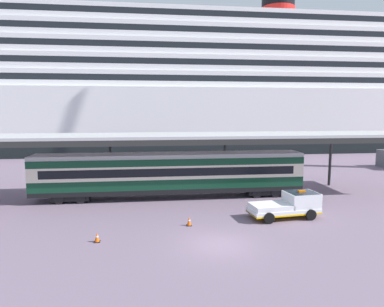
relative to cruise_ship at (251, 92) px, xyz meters
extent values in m
plane|color=slate|center=(-17.92, -53.92, -12.08)|extent=(400.00, 400.00, 0.00)
cube|color=black|center=(-0.03, 0.01, -10.27)|extent=(148.67, 28.65, 3.61)
cube|color=white|center=(-0.03, 0.01, -4.26)|extent=(148.67, 28.65, 8.42)
cube|color=white|center=(-0.03, 0.01, 1.40)|extent=(136.78, 26.36, 2.89)
cube|color=black|center=(-0.03, -13.12, 1.54)|extent=(130.83, 0.12, 1.04)
cube|color=white|center=(-0.03, 0.01, 4.29)|extent=(131.31, 25.31, 2.89)
cube|color=black|center=(-0.03, -12.59, 4.44)|extent=(125.60, 0.12, 1.04)
cube|color=white|center=(-0.03, 0.01, 7.19)|extent=(125.84, 24.25, 2.89)
cube|color=black|center=(-0.03, -12.07, 7.33)|extent=(120.37, 0.12, 1.04)
cube|color=white|center=(-0.03, 0.01, 10.08)|extent=(120.37, 23.20, 2.89)
cube|color=black|center=(-0.03, -11.54, 10.23)|extent=(115.13, 0.12, 1.04)
cube|color=white|center=(-0.03, 0.01, 12.98)|extent=(114.90, 22.14, 2.89)
cube|color=black|center=(-0.03, -11.01, 13.12)|extent=(109.90, 0.12, 1.04)
cylinder|color=black|center=(5.61, 0.01, 18.14)|extent=(6.93, 6.93, 7.43)
cylinder|color=red|center=(5.61, 0.01, 16.65)|extent=(7.14, 7.14, 2.23)
cylinder|color=white|center=(-41.66, 0.01, 16.31)|extent=(1.00, 1.00, 3.76)
cube|color=#B5B5B5|center=(-20.16, -42.03, -6.40)|extent=(45.95, 6.15, 0.25)
cube|color=#282828|center=(-20.16, -45.00, -6.78)|extent=(45.95, 0.20, 0.50)
cylinder|color=#282828|center=(-25.90, -39.35, -9.30)|extent=(0.28, 0.28, 5.55)
cylinder|color=#282828|center=(-14.41, -39.35, -9.30)|extent=(0.28, 0.28, 5.55)
cylinder|color=#282828|center=(-2.92, -39.35, -9.30)|extent=(0.28, 0.28, 5.55)
cube|color=black|center=(-20.16, -42.53, -11.23)|extent=(24.23, 2.80, 0.40)
cube|color=#0F3823|center=(-20.16, -42.53, -10.58)|extent=(24.23, 2.80, 0.90)
cube|color=beige|center=(-20.16, -42.53, -9.53)|extent=(24.23, 2.80, 1.20)
cube|color=black|center=(-20.16, -43.90, -9.48)|extent=(22.29, 0.08, 0.72)
cube|color=#0F3823|center=(-20.16, -42.53, -8.63)|extent=(24.23, 2.80, 0.60)
cube|color=#ADADAD|center=(-20.16, -42.53, -8.15)|extent=(24.23, 2.69, 0.36)
cube|color=black|center=(-28.88, -42.53, -11.63)|extent=(3.20, 2.35, 0.50)
cylinder|color=black|center=(-29.78, -43.70, -11.66)|extent=(0.84, 0.12, 0.84)
cylinder|color=black|center=(-27.98, -43.70, -11.66)|extent=(0.84, 0.12, 0.84)
cube|color=black|center=(-11.43, -42.53, -11.63)|extent=(3.20, 2.35, 0.50)
cylinder|color=black|center=(-12.33, -43.70, -11.66)|extent=(0.84, 0.12, 0.84)
cylinder|color=black|center=(-10.53, -43.70, -11.66)|extent=(0.84, 0.12, 0.84)
cube|color=white|center=(-12.14, -49.47, -11.50)|extent=(5.39, 2.57, 0.36)
cube|color=#F2B20C|center=(-12.14, -49.47, -11.63)|extent=(5.39, 2.59, 0.12)
cube|color=white|center=(-10.69, -49.31, -10.77)|extent=(2.49, 2.16, 1.10)
cube|color=#19232D|center=(-10.69, -49.31, -10.42)|extent=(2.27, 2.06, 0.44)
cube|color=orange|center=(-10.69, -49.31, -10.14)|extent=(0.58, 0.26, 0.16)
cube|color=white|center=(-13.17, -49.59, -11.14)|extent=(3.11, 2.23, 0.36)
cylinder|color=black|center=(-10.60, -48.29, -11.68)|extent=(0.82, 0.34, 0.80)
cylinder|color=black|center=(-10.37, -50.28, -11.68)|extent=(0.82, 0.34, 0.80)
cylinder|color=black|center=(-13.90, -48.66, -11.68)|extent=(0.82, 0.34, 0.80)
cylinder|color=black|center=(-13.68, -50.65, -11.68)|extent=(0.82, 0.34, 0.80)
cube|color=black|center=(-25.25, -52.64, -12.06)|extent=(0.36, 0.36, 0.04)
cone|color=#EA590F|center=(-25.25, -52.64, -11.75)|extent=(0.30, 0.30, 0.57)
cylinder|color=white|center=(-25.25, -52.64, -11.72)|extent=(0.17, 0.17, 0.08)
cube|color=black|center=(-19.34, -50.38, -12.06)|extent=(0.36, 0.36, 0.04)
cone|color=#EA590F|center=(-19.34, -50.38, -11.73)|extent=(0.30, 0.30, 0.62)
cylinder|color=white|center=(-19.34, -50.38, -11.70)|extent=(0.17, 0.17, 0.09)
camera|label=1|loc=(-21.91, -72.98, -4.13)|focal=31.67mm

